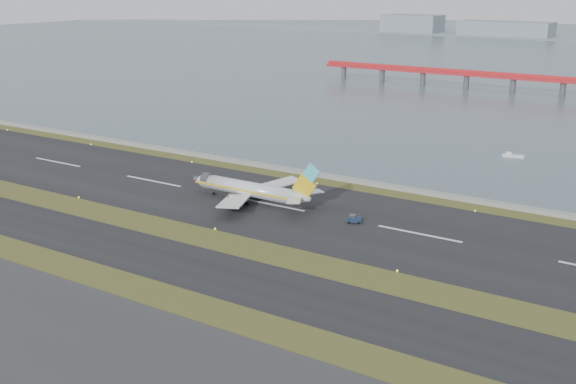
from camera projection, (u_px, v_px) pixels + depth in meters
The scene contains 8 objects.
ground at pixel (194, 239), 157.27m from camera, with size 1000.00×1000.00×0.00m, color #3E491A.
taxiway_strip at pixel (155, 256), 147.61m from camera, with size 1000.00×18.00×0.10m, color black.
runway_strip at pixel (271, 205), 181.37m from camera, with size 1000.00×45.00×0.10m, color black.
seawall at pixel (330, 177), 205.36m from camera, with size 1000.00×2.50×1.00m, color gray.
red_pier at pixel (564, 82), 345.74m from camera, with size 260.00×5.00×10.20m.
airliner at pixel (252, 190), 181.96m from camera, with size 38.52×32.89×12.80m.
pushback_tug at pixel (354, 219), 167.48m from camera, with size 3.62×2.93×2.03m.
workboat_near at pixel (512, 156), 229.73m from camera, with size 6.91×3.31×1.61m.
Camera 1 is at (97.88, -112.72, 54.58)m, focal length 45.00 mm.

